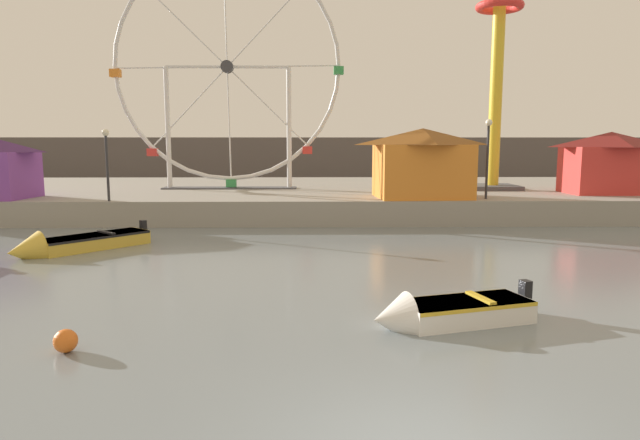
% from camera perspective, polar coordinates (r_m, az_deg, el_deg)
% --- Properties ---
extents(quay_promenade, '(110.00, 18.04, 1.19)m').
position_cam_1_polar(quay_promenade, '(34.56, 1.37, 2.49)').
color(quay_promenade, gray).
rests_on(quay_promenade, ground_plane).
extents(distant_town_skyline, '(140.00, 3.00, 4.40)m').
position_cam_1_polar(distant_town_skyline, '(58.83, 0.40, 6.30)').
color(distant_town_skyline, '#564C47').
rests_on(distant_town_skyline, ground_plane).
extents(motorboat_white_red_stripe, '(3.81, 2.07, 1.11)m').
position_cam_1_polar(motorboat_white_red_stripe, '(12.38, 12.43, -9.23)').
color(motorboat_white_red_stripe, silver).
rests_on(motorboat_white_red_stripe, ground_plane).
extents(motorboat_mustard_yellow, '(4.27, 4.52, 1.26)m').
position_cam_1_polar(motorboat_mustard_yellow, '(21.84, -24.17, -2.27)').
color(motorboat_mustard_yellow, gold).
rests_on(motorboat_mustard_yellow, ground_plane).
extents(ferris_wheel_white_frame, '(13.30, 1.20, 13.46)m').
position_cam_1_polar(ferris_wheel_white_frame, '(33.30, -9.48, 14.86)').
color(ferris_wheel_white_frame, silver).
rests_on(ferris_wheel_white_frame, quay_promenade).
extents(drop_tower_yellow_tower, '(2.80, 2.80, 14.29)m').
position_cam_1_polar(drop_tower_yellow_tower, '(34.11, 17.69, 14.89)').
color(drop_tower_yellow_tower, gold).
rests_on(drop_tower_yellow_tower, quay_promenade).
extents(carnival_booth_orange_canopy, '(5.02, 3.96, 3.37)m').
position_cam_1_polar(carnival_booth_orange_canopy, '(27.80, 10.44, 5.88)').
color(carnival_booth_orange_canopy, orange).
rests_on(carnival_booth_orange_canopy, quay_promenade).
extents(carnival_booth_red_striped, '(4.81, 3.18, 3.24)m').
position_cam_1_polar(carnival_booth_red_striped, '(33.29, 27.55, 5.33)').
color(carnival_booth_red_striped, red).
rests_on(carnival_booth_red_striped, quay_promenade).
extents(promenade_lamp_near, '(0.32, 0.32, 3.78)m').
position_cam_1_polar(promenade_lamp_near, '(27.73, 16.82, 7.19)').
color(promenade_lamp_near, '#2D2D33').
rests_on(promenade_lamp_near, quay_promenade).
extents(promenade_lamp_far, '(0.32, 0.32, 3.30)m').
position_cam_1_polar(promenade_lamp_far, '(27.40, -21.02, 6.42)').
color(promenade_lamp_far, '#2D2D33').
rests_on(promenade_lamp_far, quay_promenade).
extents(mooring_buoy_orange, '(0.44, 0.44, 0.44)m').
position_cam_1_polar(mooring_buoy_orange, '(11.60, -24.62, -11.20)').
color(mooring_buoy_orange, orange).
rests_on(mooring_buoy_orange, ground_plane).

